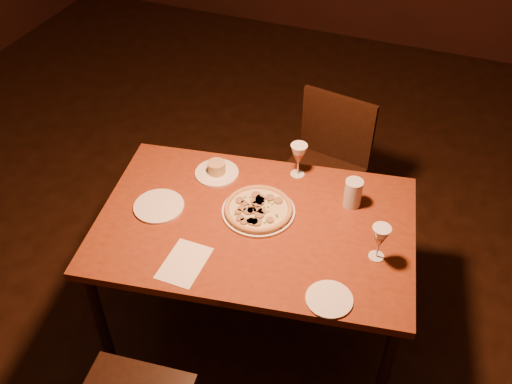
% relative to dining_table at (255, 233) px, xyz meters
% --- Properties ---
extents(floor, '(7.00, 7.00, 0.00)m').
position_rel_dining_table_xyz_m(floor, '(-0.18, -0.20, -0.66)').
color(floor, black).
rests_on(floor, ground).
extents(dining_table, '(1.47, 1.08, 0.72)m').
position_rel_dining_table_xyz_m(dining_table, '(0.00, 0.00, 0.00)').
color(dining_table, brown).
rests_on(dining_table, floor).
extents(chair_far, '(0.47, 0.47, 0.85)m').
position_rel_dining_table_xyz_m(chair_far, '(0.11, 0.78, -0.18)').
color(chair_far, black).
rests_on(chair_far, floor).
extents(pizza_plate, '(0.32, 0.32, 0.03)m').
position_rel_dining_table_xyz_m(pizza_plate, '(-0.01, 0.06, 0.08)').
color(pizza_plate, white).
rests_on(pizza_plate, dining_table).
extents(ramekin_saucer, '(0.21, 0.21, 0.07)m').
position_rel_dining_table_xyz_m(ramekin_saucer, '(-0.29, 0.24, 0.08)').
color(ramekin_saucer, white).
rests_on(ramekin_saucer, dining_table).
extents(wine_glass_far, '(0.08, 0.08, 0.17)m').
position_rel_dining_table_xyz_m(wine_glass_far, '(0.07, 0.37, 0.15)').
color(wine_glass_far, '#A75945').
rests_on(wine_glass_far, dining_table).
extents(wine_glass_right, '(0.07, 0.07, 0.16)m').
position_rel_dining_table_xyz_m(wine_glass_right, '(0.53, -0.01, 0.15)').
color(wine_glass_right, '#A75945').
rests_on(wine_glass_right, dining_table).
extents(water_tumbler, '(0.08, 0.08, 0.13)m').
position_rel_dining_table_xyz_m(water_tumbler, '(0.36, 0.26, 0.13)').
color(water_tumbler, silver).
rests_on(water_tumbler, dining_table).
extents(side_plate_left, '(0.22, 0.22, 0.01)m').
position_rel_dining_table_xyz_m(side_plate_left, '(-0.43, -0.07, 0.07)').
color(side_plate_left, white).
rests_on(side_plate_left, dining_table).
extents(side_plate_near, '(0.18, 0.18, 0.01)m').
position_rel_dining_table_xyz_m(side_plate_near, '(0.41, -0.29, 0.07)').
color(side_plate_near, white).
rests_on(side_plate_near, dining_table).
extents(menu_card, '(0.16, 0.23, 0.00)m').
position_rel_dining_table_xyz_m(menu_card, '(-0.18, -0.32, 0.06)').
color(menu_card, white).
rests_on(menu_card, dining_table).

